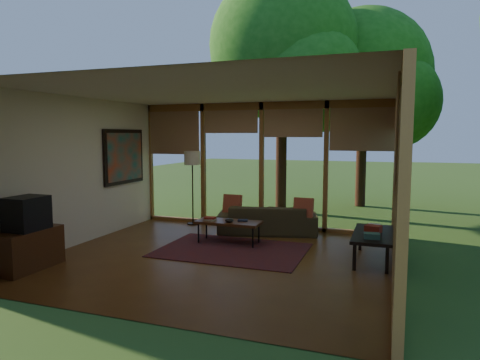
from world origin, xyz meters
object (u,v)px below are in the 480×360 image
at_px(side_console, 373,236).
at_px(media_cabinet, 28,249).
at_px(sofa, 268,219).
at_px(television, 27,213).
at_px(floor_lamp, 192,162).
at_px(coffee_table, 229,223).

bearing_deg(side_console, media_cabinet, -155.92).
distance_m(sofa, side_console, 2.49).
distance_m(television, side_console, 5.33).
distance_m(sofa, television, 4.46).
height_order(television, floor_lamp, floor_lamp).
relative_size(sofa, side_console, 1.42).
distance_m(floor_lamp, coffee_table, 2.17).
bearing_deg(television, sofa, 51.81).
relative_size(television, floor_lamp, 0.33).
xyz_separation_m(media_cabinet, floor_lamp, (0.93, 3.75, 1.11)).
xyz_separation_m(sofa, television, (-2.73, -3.47, 0.56)).
relative_size(sofa, coffee_table, 1.66).
relative_size(floor_lamp, coffee_table, 1.38).
bearing_deg(coffee_table, television, -133.39).
xyz_separation_m(television, coffee_table, (2.29, 2.42, -0.46)).
relative_size(coffee_table, side_console, 0.86).
height_order(sofa, television, television).
bearing_deg(coffee_table, sofa, 67.04).
bearing_deg(coffee_table, side_console, -5.38).
bearing_deg(floor_lamp, media_cabinet, -103.87).
relative_size(television, side_console, 0.39).
xyz_separation_m(media_cabinet, television, (0.02, 0.00, 0.55)).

